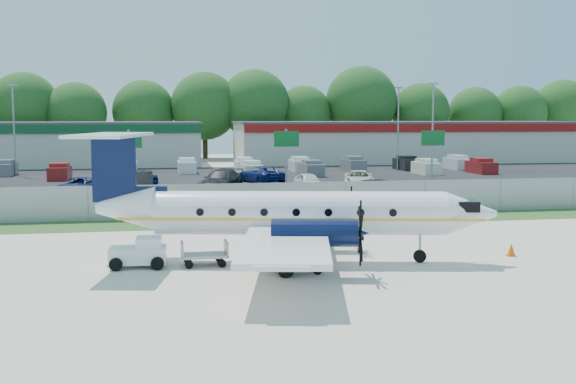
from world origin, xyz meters
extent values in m
plane|color=beige|center=(0.00, 0.00, 0.00)|extent=(170.00, 170.00, 0.00)
cube|color=#2D561E|center=(0.00, 12.00, 0.01)|extent=(170.00, 4.00, 0.02)
cube|color=black|center=(0.00, 19.00, 0.01)|extent=(170.00, 8.00, 0.02)
cube|color=black|center=(0.00, 40.00, 0.01)|extent=(170.00, 32.00, 0.02)
cube|color=gray|center=(0.00, 14.00, 1.00)|extent=(120.00, 0.02, 1.90)
cube|color=gray|center=(0.00, 14.00, 1.98)|extent=(120.00, 0.06, 0.06)
cube|color=gray|center=(0.00, 14.00, 0.05)|extent=(120.00, 0.06, 0.06)
cube|color=beige|center=(-24.00, 62.00, 2.50)|extent=(46.00, 12.00, 5.00)
cube|color=#474749|center=(-24.00, 62.00, 5.12)|extent=(46.40, 12.40, 0.24)
cube|color=beige|center=(26.00, 62.00, 2.50)|extent=(44.00, 12.00, 5.00)
cube|color=#474749|center=(26.00, 62.00, 5.12)|extent=(44.40, 12.40, 0.24)
cube|color=maroon|center=(26.00, 55.90, 4.50)|extent=(44.00, 0.20, 1.00)
cylinder|color=gray|center=(-8.00, 23.00, 2.50)|extent=(0.14, 0.14, 5.00)
cube|color=#0C5923|center=(-8.00, 22.85, 4.30)|extent=(1.80, 0.08, 1.10)
cylinder|color=gray|center=(3.00, 23.00, 2.50)|extent=(0.14, 0.14, 5.00)
cube|color=#0C5923|center=(3.00, 22.85, 4.30)|extent=(1.80, 0.08, 1.10)
cylinder|color=gray|center=(14.00, 23.00, 2.50)|extent=(0.14, 0.14, 5.00)
cube|color=#0C5923|center=(14.00, 22.85, 4.30)|extent=(1.80, 0.08, 1.10)
cylinder|color=gray|center=(20.00, 38.00, 4.50)|extent=(0.18, 0.18, 9.00)
cube|color=gray|center=(20.00, 38.00, 9.00)|extent=(0.90, 0.35, 0.18)
cylinder|color=gray|center=(-20.00, 48.00, 4.50)|extent=(0.18, 0.18, 9.00)
cube|color=gray|center=(-20.00, 48.00, 9.00)|extent=(0.90, 0.35, 0.18)
cylinder|color=gray|center=(20.00, 48.00, 4.50)|extent=(0.18, 0.18, 9.00)
cube|color=gray|center=(20.00, 48.00, 9.00)|extent=(0.90, 0.35, 0.18)
cylinder|color=white|center=(-0.50, 0.63, 2.01)|extent=(11.80, 4.13, 1.78)
cone|color=white|center=(6.23, -0.77, 2.01)|extent=(2.38, 2.16, 1.78)
cone|color=white|center=(-7.41, 2.08, 2.20)|extent=(2.74, 2.24, 1.78)
cube|color=black|center=(6.05, -0.74, 2.34)|extent=(1.07, 1.36, 0.42)
cube|color=white|center=(-0.95, 0.73, 1.50)|extent=(6.30, 16.72, 0.21)
cylinder|color=black|center=(-0.50, -2.14, 1.64)|extent=(3.32, 1.66, 1.03)
cylinder|color=black|center=(0.61, 3.17, 1.64)|extent=(3.32, 1.66, 1.03)
cube|color=black|center=(-7.86, 2.17, 3.79)|extent=(1.77, 0.53, 2.71)
cube|color=white|center=(-7.95, 2.19, 5.14)|extent=(3.38, 6.13, 0.13)
cylinder|color=gray|center=(4.26, -0.36, 0.61)|extent=(0.11, 0.11, 1.22)
cylinder|color=black|center=(4.26, -0.36, 0.26)|extent=(0.55, 0.27, 0.52)
cylinder|color=black|center=(-1.51, -1.93, 0.30)|extent=(0.66, 0.49, 0.60)
cylinder|color=black|center=(-0.40, 3.38, 0.30)|extent=(0.66, 0.49, 0.60)
cube|color=white|center=(-6.95, 0.82, 0.48)|extent=(2.25, 1.43, 0.61)
cube|color=white|center=(-6.52, 0.80, 0.96)|extent=(1.02, 1.18, 0.44)
cube|color=black|center=(-6.13, 0.78, 0.98)|extent=(0.21, 0.97, 0.35)
cylinder|color=black|center=(-7.77, 0.19, 0.26)|extent=(0.53, 0.22, 0.52)
cylinder|color=black|center=(-7.70, 1.55, 0.26)|extent=(0.53, 0.22, 0.52)
cylinder|color=black|center=(-6.21, 0.10, 0.26)|extent=(0.53, 0.22, 0.52)
cylinder|color=black|center=(-6.13, 1.46, 0.26)|extent=(0.53, 0.22, 0.52)
cube|color=gray|center=(-4.37, 0.61, 0.41)|extent=(1.85, 1.12, 0.11)
cube|color=gray|center=(-5.24, 0.60, 0.69)|extent=(0.09, 1.10, 0.55)
cube|color=gray|center=(-3.50, 0.62, 0.69)|extent=(0.09, 1.10, 0.55)
cylinder|color=black|center=(-5.00, 0.10, 0.16)|extent=(0.33, 0.11, 0.33)
cylinder|color=black|center=(-5.01, 1.11, 0.16)|extent=(0.33, 0.11, 0.33)
cylinder|color=black|center=(-3.72, 0.12, 0.16)|extent=(0.33, 0.11, 0.33)
cylinder|color=black|center=(-3.73, 1.12, 0.16)|extent=(0.33, 0.11, 0.33)
cube|color=gray|center=(-1.08, -1.41, 0.44)|extent=(2.11, 1.47, 0.12)
cube|color=gray|center=(-1.99, -1.57, 0.73)|extent=(0.27, 1.17, 0.58)
cube|color=gray|center=(-0.16, -1.26, 0.73)|extent=(0.27, 1.17, 0.58)
cylinder|color=black|center=(-1.66, -2.05, 0.18)|extent=(0.37, 0.17, 0.35)
cylinder|color=black|center=(-1.84, -1.00, 0.18)|extent=(0.37, 0.17, 0.35)
cylinder|color=black|center=(-0.32, -1.83, 0.18)|extent=(0.37, 0.17, 0.35)
cylinder|color=black|center=(-0.49, -0.77, 0.18)|extent=(0.37, 0.17, 0.35)
cone|color=#DD5E06|center=(8.57, 0.24, 0.27)|extent=(0.36, 0.36, 0.55)
cube|color=#DD5E06|center=(8.57, 0.24, 0.02)|extent=(0.38, 0.38, 0.03)
cone|color=#DD5E06|center=(4.52, 11.05, 0.31)|extent=(0.41, 0.41, 0.62)
cube|color=#DD5E06|center=(4.52, 11.05, 0.02)|extent=(0.44, 0.44, 0.03)
imported|color=black|center=(8.17, 19.65, 0.00)|extent=(5.30, 2.99, 1.70)
imported|color=navy|center=(-11.91, 28.27, 0.00)|extent=(3.51, 5.22, 1.33)
imported|color=black|center=(-7.34, 29.34, 0.00)|extent=(1.84, 5.01, 1.64)
imported|color=black|center=(-1.15, 28.94, 0.00)|extent=(4.44, 6.27, 1.69)
imported|color=silver|center=(5.88, 28.78, 0.00)|extent=(1.99, 4.16, 1.37)
imported|color=beige|center=(10.30, 29.62, 0.00)|extent=(3.62, 5.63, 1.44)
imported|color=navy|center=(-7.59, 34.22, 0.00)|extent=(3.53, 4.88, 1.54)
imported|color=navy|center=(3.06, 35.74, 0.00)|extent=(4.08, 5.86, 1.49)
camera|label=1|loc=(-6.20, -27.69, 5.90)|focal=45.00mm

